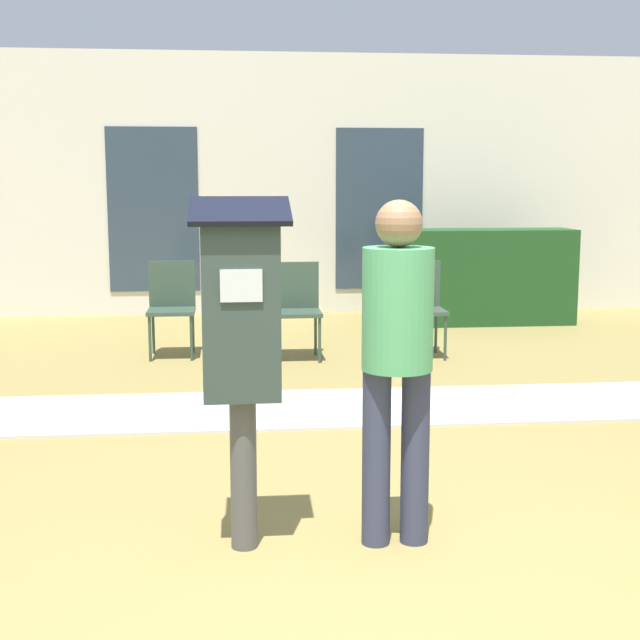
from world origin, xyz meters
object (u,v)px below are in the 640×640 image
object	(u,v)px
person_standing	(397,346)
outdoor_chair_left	(172,301)
outdoor_chair_middle	(296,302)
parking_meter	(242,328)
outdoor_chair_right	(419,301)

from	to	relation	value
person_standing	outdoor_chair_left	size ratio (longest dim) A/B	1.76
person_standing	outdoor_chair_middle	world-z (taller)	person_standing
outdoor_chair_middle	parking_meter	bearing A→B (deg)	-100.97
outdoor_chair_left	outdoor_chair_middle	size ratio (longest dim) A/B	1.00
person_standing	outdoor_chair_right	world-z (taller)	person_standing
outdoor_chair_middle	outdoor_chair_right	world-z (taller)	same
parking_meter	outdoor_chair_left	size ratio (longest dim) A/B	1.77
parking_meter	outdoor_chair_middle	distance (m)	4.44
parking_meter	outdoor_chair_left	distance (m)	4.67
person_standing	outdoor_chair_right	bearing A→B (deg)	109.32
parking_meter	outdoor_chair_middle	size ratio (longest dim) A/B	1.77
parking_meter	person_standing	distance (m)	0.70
person_standing	outdoor_chair_left	xyz separation A→B (m)	(-1.29, 4.62, -0.40)
outdoor_chair_left	outdoor_chair_right	world-z (taller)	same
parking_meter	person_standing	bearing A→B (deg)	-1.61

